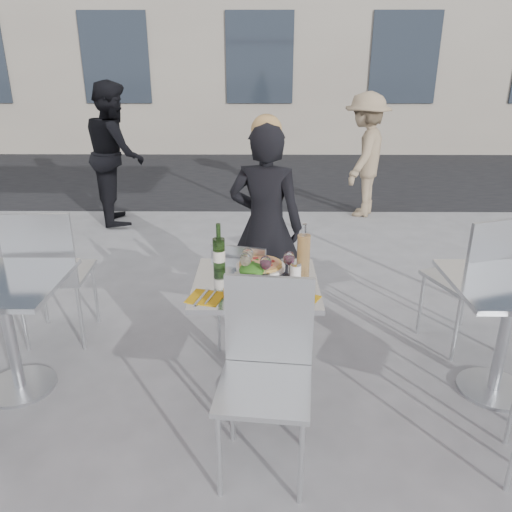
{
  "coord_description": "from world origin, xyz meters",
  "views": [
    {
      "loc": [
        0.03,
        -2.64,
        1.94
      ],
      "look_at": [
        0.0,
        0.15,
        0.85
      ],
      "focal_mm": 35.0,
      "sensor_mm": 36.0,
      "label": 1
    }
  ],
  "objects_px": {
    "carafe": "(304,251)",
    "wineglass_red_b": "(289,259)",
    "pedestrian_a": "(115,153)",
    "wineglass_white_b": "(248,255)",
    "napkin_right": "(300,299)",
    "side_chair_rfar": "(479,273)",
    "sugar_shaker": "(296,271)",
    "wineglass_white_a": "(245,260)",
    "chair_far": "(243,287)",
    "chair_near": "(266,361)",
    "side_table_right": "(508,315)",
    "main_table": "(256,314)",
    "pizza_near": "(251,291)",
    "wineglass_red_a": "(266,264)",
    "side_chair_lfar": "(49,267)",
    "pedestrian_b": "(365,155)",
    "salad_plate": "(252,271)",
    "wine_bottle": "(219,252)",
    "pizza_far": "(261,265)",
    "side_table_left": "(5,313)",
    "napkin_left": "(205,297)",
    "woman_diner": "(266,227)"
  },
  "relations": [
    {
      "from": "wineglass_red_b",
      "to": "wineglass_red_a",
      "type": "bearing_deg",
      "value": -151.48
    },
    {
      "from": "pizza_far",
      "to": "wineglass_red_b",
      "type": "xyz_separation_m",
      "value": [
        0.17,
        -0.14,
        0.09
      ]
    },
    {
      "from": "salad_plate",
      "to": "chair_near",
      "type": "bearing_deg",
      "value": -82.52
    },
    {
      "from": "chair_near",
      "to": "wineglass_white_a",
      "type": "xyz_separation_m",
      "value": [
        -0.12,
        0.62,
        0.28
      ]
    },
    {
      "from": "main_table",
      "to": "wineglass_red_a",
      "type": "relative_size",
      "value": 4.76
    },
    {
      "from": "wineglass_white_a",
      "to": "pedestrian_a",
      "type": "bearing_deg",
      "value": 116.01
    },
    {
      "from": "side_chair_lfar",
      "to": "pedestrian_b",
      "type": "distance_m",
      "value": 4.39
    },
    {
      "from": "side_chair_lfar",
      "to": "napkin_left",
      "type": "xyz_separation_m",
      "value": [
        1.18,
        -0.77,
        0.14
      ]
    },
    {
      "from": "side_chair_rfar",
      "to": "pedestrian_a",
      "type": "height_order",
      "value": "pedestrian_a"
    },
    {
      "from": "side_chair_rfar",
      "to": "main_table",
      "type": "bearing_deg",
      "value": -1.13
    },
    {
      "from": "salad_plate",
      "to": "wineglass_white_a",
      "type": "relative_size",
      "value": 1.4
    },
    {
      "from": "carafe",
      "to": "side_chair_rfar",
      "type": "bearing_deg",
      "value": 13.62
    },
    {
      "from": "napkin_right",
      "to": "wineglass_white_b",
      "type": "bearing_deg",
      "value": 157.11
    },
    {
      "from": "napkin_right",
      "to": "side_chair_rfar",
      "type": "bearing_deg",
      "value": 58.54
    },
    {
      "from": "pedestrian_a",
      "to": "wineglass_white_a",
      "type": "height_order",
      "value": "pedestrian_a"
    },
    {
      "from": "side_table_right",
      "to": "wineglass_red_b",
      "type": "relative_size",
      "value": 4.76
    },
    {
      "from": "main_table",
      "to": "pizza_near",
      "type": "bearing_deg",
      "value": -98.55
    },
    {
      "from": "salad_plate",
      "to": "wine_bottle",
      "type": "distance_m",
      "value": 0.24
    },
    {
      "from": "side_table_right",
      "to": "chair_far",
      "type": "relative_size",
      "value": 0.91
    },
    {
      "from": "chair_near",
      "to": "wineglass_white_a",
      "type": "relative_size",
      "value": 6.2
    },
    {
      "from": "wineglass_white_a",
      "to": "napkin_left",
      "type": "bearing_deg",
      "value": -127.73
    },
    {
      "from": "main_table",
      "to": "chair_far",
      "type": "xyz_separation_m",
      "value": [
        -0.09,
        0.48,
        -0.05
      ]
    },
    {
      "from": "wineglass_white_a",
      "to": "napkin_right",
      "type": "xyz_separation_m",
      "value": [
        0.3,
        -0.29,
        -0.11
      ]
    },
    {
      "from": "side_chair_rfar",
      "to": "napkin_right",
      "type": "relative_size",
      "value": 4.14
    },
    {
      "from": "pedestrian_a",
      "to": "side_table_right",
      "type": "bearing_deg",
      "value": -155.77
    },
    {
      "from": "wine_bottle",
      "to": "side_table_right",
      "type": "bearing_deg",
      "value": -5.84
    },
    {
      "from": "salad_plate",
      "to": "woman_diner",
      "type": "bearing_deg",
      "value": 84.15
    },
    {
      "from": "pizza_far",
      "to": "wine_bottle",
      "type": "height_order",
      "value": "wine_bottle"
    },
    {
      "from": "pedestrian_b",
      "to": "napkin_left",
      "type": "height_order",
      "value": "pedestrian_b"
    },
    {
      "from": "wineglass_red_a",
      "to": "wineglass_red_b",
      "type": "distance_m",
      "value": 0.16
    },
    {
      "from": "pizza_far",
      "to": "napkin_right",
      "type": "distance_m",
      "value": 0.49
    },
    {
      "from": "chair_far",
      "to": "chair_near",
      "type": "height_order",
      "value": "chair_near"
    },
    {
      "from": "side_table_left",
      "to": "wineglass_red_b",
      "type": "bearing_deg",
      "value": 2.7
    },
    {
      "from": "side_table_left",
      "to": "napkin_right",
      "type": "relative_size",
      "value": 3.06
    },
    {
      "from": "wine_bottle",
      "to": "wineglass_red_a",
      "type": "height_order",
      "value": "wine_bottle"
    },
    {
      "from": "side_table_left",
      "to": "napkin_left",
      "type": "relative_size",
      "value": 3.41
    },
    {
      "from": "pedestrian_a",
      "to": "wineglass_white_b",
      "type": "bearing_deg",
      "value": -171.55
    },
    {
      "from": "pizza_far",
      "to": "salad_plate",
      "type": "height_order",
      "value": "salad_plate"
    },
    {
      "from": "chair_far",
      "to": "napkin_right",
      "type": "height_order",
      "value": "chair_far"
    },
    {
      "from": "side_table_left",
      "to": "chair_near",
      "type": "height_order",
      "value": "chair_near"
    },
    {
      "from": "side_table_right",
      "to": "pizza_near",
      "type": "bearing_deg",
      "value": -174.33
    },
    {
      "from": "pedestrian_a",
      "to": "wine_bottle",
      "type": "relative_size",
      "value": 5.9
    },
    {
      "from": "wine_bottle",
      "to": "napkin_left",
      "type": "relative_size",
      "value": 1.34
    },
    {
      "from": "woman_diner",
      "to": "pizza_far",
      "type": "xyz_separation_m",
      "value": [
        -0.04,
        -0.73,
        -0.01
      ]
    },
    {
      "from": "side_table_right",
      "to": "side_chair_lfar",
      "type": "height_order",
      "value": "side_chair_lfar"
    },
    {
      "from": "carafe",
      "to": "wineglass_red_b",
      "type": "xyz_separation_m",
      "value": [
        -0.09,
        -0.11,
        -0.01
      ]
    },
    {
      "from": "wineglass_red_b",
      "to": "napkin_right",
      "type": "xyz_separation_m",
      "value": [
        0.04,
        -0.31,
        -0.11
      ]
    },
    {
      "from": "wineglass_red_a",
      "to": "chair_far",
      "type": "bearing_deg",
      "value": 107.09
    },
    {
      "from": "sugar_shaker",
      "to": "carafe",
      "type": "bearing_deg",
      "value": 70.36
    },
    {
      "from": "wineglass_white_a",
      "to": "side_table_right",
      "type": "bearing_deg",
      "value": -2.04
    }
  ]
}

